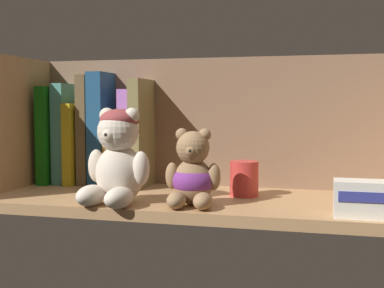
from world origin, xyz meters
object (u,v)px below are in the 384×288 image
book_3 (90,130)px  book_1 (68,133)px  book_4 (104,129)px  book_6 (132,138)px  book_0 (55,135)px  pillar_candle (244,179)px  small_product_box (361,199)px  book_7 (145,133)px  book_2 (79,143)px  teddy_bear_larger (117,158)px  teddy_bear_smaller (193,175)px  book_5 (118,148)px

book_3 → book_1: bearing=180.0°
book_4 → book_6: bearing=0.0°
book_6 → book_0: bearing=180.0°
pillar_candle → small_product_box: 24.58cm
book_0 → book_7: size_ratio=0.94×
book_6 → pillar_candle: (25.89, -7.82, -7.01)cm
book_2 → book_4: 6.80cm
book_1 → pillar_candle: book_1 is taller
teddy_bear_larger → small_product_box: bearing=-1.4°
pillar_candle → book_7: bearing=161.0°
book_6 → teddy_bear_smaller: size_ratio=1.55×
pillar_candle → book_4: bearing=166.5°
teddy_bear_larger → teddy_bear_smaller: size_ratio=1.26×
book_1 → book_3: 5.59cm
book_5 → teddy_bear_smaller: book_5 is taller
teddy_bear_smaller → pillar_candle: bearing=57.5°
book_0 → book_3: bearing=0.0°
book_7 → pillar_candle: size_ratio=3.40×
book_2 → book_3: book_3 is taller
book_4 → teddy_bear_smaller: (25.29, -19.21, -6.98)cm
book_7 → small_product_box: bearing=-26.5°
book_4 → book_6: size_ratio=1.18×
book_0 → book_7: bearing=0.0°
book_1 → book_6: book_1 is taller
book_6 → teddy_bear_smaller: (18.63, -19.21, -5.10)cm
book_2 → book_6: book_6 is taller
book_2 → small_product_box: (58.88, -21.50, -6.05)cm
book_7 → small_product_box: book_7 is taller
book_5 → small_product_box: book_5 is taller
pillar_candle → teddy_bear_smaller: bearing=-122.5°
book_5 → small_product_box: bearing=-23.5°
book_4 → book_7: 9.83cm
book_5 → book_7: size_ratio=0.69×
small_product_box → book_0: bearing=161.7°
book_0 → book_6: book_0 is taller
pillar_candle → small_product_box: size_ratio=0.81×
book_0 → book_4: bearing=0.0°
teddy_bear_larger → small_product_box: size_ratio=2.05×
book_1 → teddy_bear_larger: book_1 is taller
book_2 → book_5: book_2 is taller
book_6 → small_product_box: 51.60cm
book_5 → book_1: bearing=180.0°
book_2 → teddy_bear_larger: (17.74, -20.49, -0.86)cm
pillar_candle → small_product_box: (20.41, -13.67, -0.51)cm
book_7 → book_5: bearing=-180.0°
book_7 → teddy_bear_smaller: 25.44cm
book_0 → book_1: size_ratio=0.97×
book_1 → small_product_box: (61.77, -21.50, -8.21)cm
book_5 → book_7: book_7 is taller
book_0 → book_3: book_3 is taller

